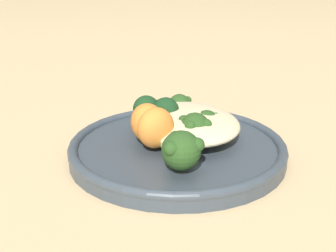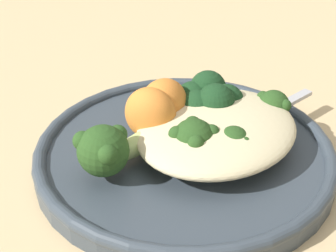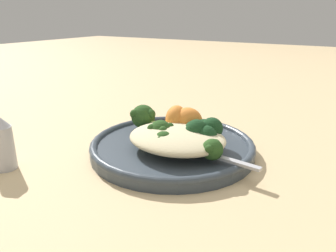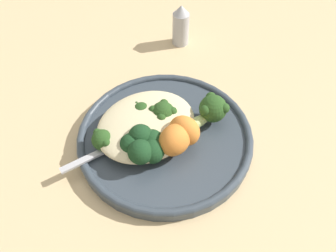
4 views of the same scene
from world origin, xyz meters
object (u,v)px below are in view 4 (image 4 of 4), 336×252
at_px(spoon, 117,143).
at_px(sweet_potato_chunk_0, 184,131).
at_px(broccoli_stalk_2, 149,120).
at_px(kale_tuft, 144,145).
at_px(sweet_potato_chunk_1, 175,140).
at_px(broccoli_stalk_0, 205,114).
at_px(broccoli_stalk_1, 163,116).
at_px(quinoa_mound, 146,125).
at_px(broccoli_stalk_3, 122,140).
at_px(plate, 166,134).
at_px(salt_shaker, 181,25).

bearing_deg(spoon, sweet_potato_chunk_0, 151.93).
bearing_deg(spoon, broccoli_stalk_2, -172.73).
bearing_deg(kale_tuft, sweet_potato_chunk_1, -29.45).
bearing_deg(broccoli_stalk_2, broccoli_stalk_0, -124.05).
distance_m(broccoli_stalk_0, spoon, 0.13).
height_order(broccoli_stalk_1, kale_tuft, kale_tuft).
xyz_separation_m(broccoli_stalk_0, broccoli_stalk_2, (-0.07, 0.05, -0.01)).
bearing_deg(broccoli_stalk_1, quinoa_mound, 108.11).
distance_m(broccoli_stalk_3, kale_tuft, 0.04).
relative_size(plate, sweet_potato_chunk_0, 5.45).
xyz_separation_m(broccoli_stalk_2, sweet_potato_chunk_1, (0.00, -0.06, 0.01)).
xyz_separation_m(kale_tuft, salt_shaker, (0.22, 0.18, -0.00)).
relative_size(broccoli_stalk_2, salt_shaker, 1.30).
xyz_separation_m(broccoli_stalk_3, sweet_potato_chunk_0, (0.07, -0.05, 0.01)).
bearing_deg(broccoli_stalk_2, sweet_potato_chunk_0, -159.12).
height_order(plate, kale_tuft, kale_tuft).
bearing_deg(spoon, sweet_potato_chunk_1, 142.04).
relative_size(sweet_potato_chunk_0, sweet_potato_chunk_1, 0.97).
bearing_deg(broccoli_stalk_2, salt_shaker, -51.44).
distance_m(broccoli_stalk_0, sweet_potato_chunk_0, 0.05).
relative_size(broccoli_stalk_1, salt_shaker, 0.92).
xyz_separation_m(broccoli_stalk_1, kale_tuft, (-0.05, -0.03, 0.00)).
distance_m(broccoli_stalk_1, spoon, 0.08).
bearing_deg(salt_shaker, broccoli_stalk_3, -147.16).
height_order(broccoli_stalk_2, broccoli_stalk_3, same).
xyz_separation_m(plate, broccoli_stalk_2, (-0.01, 0.02, 0.02)).
height_order(quinoa_mound, sweet_potato_chunk_1, sweet_potato_chunk_1).
relative_size(sweet_potato_chunk_0, salt_shaker, 0.59).
xyz_separation_m(plate, broccoli_stalk_1, (0.00, 0.01, 0.03)).
bearing_deg(sweet_potato_chunk_1, broccoli_stalk_1, 69.41).
height_order(broccoli_stalk_1, salt_shaker, salt_shaker).
height_order(quinoa_mound, broccoli_stalk_0, broccoli_stalk_0).
bearing_deg(salt_shaker, plate, -135.37).
bearing_deg(spoon, salt_shaker, -141.66).
distance_m(sweet_potato_chunk_0, salt_shaker, 0.26).
height_order(broccoli_stalk_0, sweet_potato_chunk_0, sweet_potato_chunk_0).
relative_size(plate, salt_shaker, 3.21).
bearing_deg(spoon, broccoli_stalk_0, 166.68).
distance_m(broccoli_stalk_2, sweet_potato_chunk_1, 0.06).
xyz_separation_m(plate, broccoli_stalk_0, (0.05, -0.02, 0.03)).
bearing_deg(broccoli_stalk_2, broccoli_stalk_1, -120.37).
bearing_deg(sweet_potato_chunk_1, kale_tuft, 150.55).
xyz_separation_m(plate, broccoli_stalk_3, (-0.07, 0.02, 0.02)).
distance_m(broccoli_stalk_2, broccoli_stalk_3, 0.05).
height_order(quinoa_mound, sweet_potato_chunk_0, sweet_potato_chunk_0).
bearing_deg(broccoli_stalk_1, salt_shaker, -16.59).
bearing_deg(kale_tuft, broccoli_stalk_2, 45.55).
relative_size(plate, broccoli_stalk_0, 2.18).
relative_size(broccoli_stalk_0, broccoli_stalk_3, 1.17).
bearing_deg(kale_tuft, broccoli_stalk_3, 116.44).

